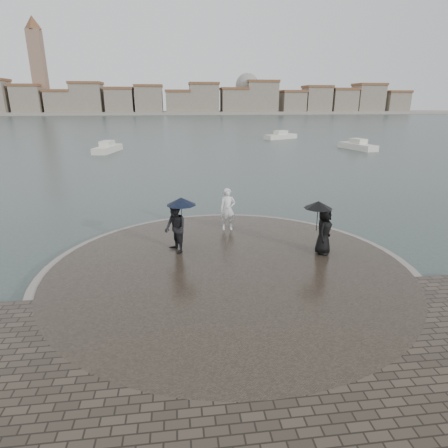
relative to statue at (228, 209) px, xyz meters
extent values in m
plane|color=#2B3835|center=(-0.48, -7.35, -1.26)|extent=(400.00, 400.00, 0.00)
cylinder|color=gray|center=(-0.48, -3.85, -1.10)|extent=(12.50, 12.50, 0.32)
cylinder|color=#2D261E|center=(-0.48, -3.85, -1.08)|extent=(11.90, 11.90, 0.36)
imported|color=white|center=(0.00, 0.00, 0.00)|extent=(0.69, 0.49, 1.80)
imported|color=black|center=(-2.23, -2.32, 0.02)|extent=(1.01, 1.11, 1.84)
cylinder|color=black|center=(-1.98, -2.22, 0.45)|extent=(0.02, 0.02, 0.90)
cone|color=black|center=(-1.98, -2.22, 1.00)|extent=(1.07, 1.07, 0.28)
imported|color=black|center=(3.07, -3.10, -0.03)|extent=(0.95, 1.01, 1.73)
cylinder|color=black|center=(2.82, -3.00, 0.40)|extent=(0.02, 0.02, 0.90)
cone|color=black|center=(2.82, -3.00, 0.92)|extent=(1.02, 1.02, 0.26)
cube|color=gray|center=(-0.48, 155.65, -0.66)|extent=(260.00, 20.00, 1.20)
cube|color=gray|center=(-60.48, 152.65, 4.24)|extent=(11.00, 10.00, 11.00)
cube|color=brown|center=(-60.48, 152.65, 10.24)|extent=(11.60, 10.60, 1.00)
cube|color=gray|center=(-48.48, 152.65, 3.24)|extent=(10.00, 10.00, 9.00)
cube|color=brown|center=(-48.48, 152.65, 8.24)|extent=(10.60, 10.60, 1.00)
cube|color=gray|center=(-37.48, 152.65, 4.74)|extent=(12.00, 10.00, 12.00)
cube|color=brown|center=(-37.48, 152.65, 11.24)|extent=(12.60, 10.60, 1.00)
cube|color=gray|center=(-24.48, 152.65, 3.74)|extent=(11.00, 10.00, 10.00)
cube|color=brown|center=(-24.48, 152.65, 9.24)|extent=(11.60, 10.60, 1.00)
cube|color=gray|center=(-12.48, 152.65, 4.24)|extent=(11.00, 10.00, 11.00)
cube|color=brown|center=(-12.48, 152.65, 10.24)|extent=(11.60, 10.60, 1.00)
cube|color=gray|center=(-0.48, 152.65, 3.24)|extent=(10.00, 10.00, 9.00)
cube|color=brown|center=(-0.48, 152.65, 8.24)|extent=(10.60, 10.60, 1.00)
cube|color=gray|center=(10.52, 152.65, 4.74)|extent=(12.00, 10.00, 12.00)
cube|color=brown|center=(10.52, 152.65, 11.24)|extent=(12.60, 10.60, 1.00)
cube|color=gray|center=(23.52, 152.65, 3.74)|extent=(11.00, 10.00, 10.00)
cube|color=brown|center=(23.52, 152.65, 9.24)|extent=(11.60, 10.60, 1.00)
cube|color=gray|center=(35.52, 152.65, 5.24)|extent=(13.00, 10.00, 13.00)
cube|color=brown|center=(35.52, 152.65, 12.24)|extent=(13.60, 10.60, 1.00)
cube|color=gray|center=(49.52, 152.65, 3.24)|extent=(10.00, 10.00, 9.00)
cube|color=brown|center=(49.52, 152.65, 8.24)|extent=(10.60, 10.60, 1.00)
cube|color=gray|center=(60.52, 152.65, 4.24)|extent=(11.00, 10.00, 11.00)
cube|color=brown|center=(60.52, 152.65, 10.24)|extent=(11.60, 10.60, 1.00)
cube|color=gray|center=(72.52, 152.65, 3.74)|extent=(11.00, 10.00, 10.00)
cube|color=brown|center=(72.52, 152.65, 9.24)|extent=(11.60, 10.60, 1.00)
cube|color=gray|center=(84.52, 152.65, 4.74)|extent=(12.00, 10.00, 12.00)
cube|color=brown|center=(84.52, 152.65, 11.24)|extent=(12.60, 10.60, 1.00)
cube|color=gray|center=(97.52, 152.65, 3.24)|extent=(10.00, 10.00, 9.00)
cube|color=brown|center=(97.52, 152.65, 8.24)|extent=(10.60, 10.60, 1.00)
cube|color=#846654|center=(-55.48, 154.65, 14.74)|extent=(5.00, 5.00, 32.00)
cone|color=brown|center=(-55.48, 154.65, 33.24)|extent=(6.80, 6.80, 5.00)
sphere|color=gray|center=(29.52, 154.65, 10.74)|extent=(10.00, 10.00, 10.00)
cube|color=silver|center=(19.91, 28.63, -1.01)|extent=(2.86, 5.72, 0.90)
cube|color=silver|center=(19.91, 28.63, -0.41)|extent=(1.64, 2.23, 0.90)
cube|color=silver|center=(-9.95, 29.82, -1.01)|extent=(2.74, 5.71, 0.90)
cube|color=silver|center=(-9.95, 29.82, -0.41)|extent=(1.60, 2.21, 0.90)
cube|color=silver|center=(14.11, 42.59, -1.01)|extent=(5.62, 3.95, 0.90)
cube|color=silver|center=(14.11, 42.59, -0.41)|extent=(2.33, 1.99, 0.90)
camera|label=1|loc=(-2.09, -15.23, 4.41)|focal=30.00mm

